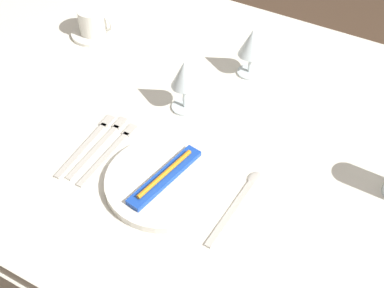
% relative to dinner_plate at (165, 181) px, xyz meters
% --- Properties ---
extents(ground_plane, '(6.00, 6.00, 0.00)m').
position_rel_dinner_plate_xyz_m(ground_plane, '(0.01, 0.22, -0.75)').
color(ground_plane, '#4C3828').
extents(dining_table, '(1.80, 1.11, 0.74)m').
position_rel_dinner_plate_xyz_m(dining_table, '(0.01, 0.22, -0.09)').
color(dining_table, silver).
rests_on(dining_table, ground).
extents(dinner_plate, '(0.27, 0.27, 0.02)m').
position_rel_dinner_plate_xyz_m(dinner_plate, '(0.00, 0.00, 0.00)').
color(dinner_plate, white).
rests_on(dinner_plate, dining_table).
extents(toothbrush_package, '(0.07, 0.21, 0.02)m').
position_rel_dinner_plate_xyz_m(toothbrush_package, '(-0.00, 0.00, 0.02)').
color(toothbrush_package, blue).
rests_on(toothbrush_package, dinner_plate).
extents(fork_outer, '(0.02, 0.22, 0.00)m').
position_rel_dinner_plate_xyz_m(fork_outer, '(-0.16, 0.02, -0.01)').
color(fork_outer, beige).
rests_on(fork_outer, dining_table).
extents(fork_inner, '(0.02, 0.23, 0.00)m').
position_rel_dinner_plate_xyz_m(fork_inner, '(-0.20, 0.03, -0.01)').
color(fork_inner, beige).
rests_on(fork_inner, dining_table).
extents(fork_salad, '(0.03, 0.23, 0.00)m').
position_rel_dinner_plate_xyz_m(fork_salad, '(-0.23, 0.02, -0.01)').
color(fork_salad, beige).
rests_on(fork_salad, dining_table).
extents(spoon_soup, '(0.03, 0.23, 0.01)m').
position_rel_dinner_plate_xyz_m(spoon_soup, '(0.16, 0.04, -0.01)').
color(spoon_soup, beige).
rests_on(spoon_soup, dining_table).
extents(saucer_left, '(0.14, 0.14, 0.01)m').
position_rel_dinner_plate_xyz_m(saucer_left, '(-0.49, 0.40, -0.00)').
color(saucer_left, white).
rests_on(saucer_left, dining_table).
extents(coffee_cup_left, '(0.11, 0.09, 0.07)m').
position_rel_dinner_plate_xyz_m(coffee_cup_left, '(-0.48, 0.40, 0.04)').
color(coffee_cup_left, white).
rests_on(coffee_cup_left, saucer_left).
extents(wine_glass_left, '(0.07, 0.07, 0.14)m').
position_rel_dinner_plate_xyz_m(wine_glass_left, '(-0.09, 0.24, 0.09)').
color(wine_glass_left, silver).
rests_on(wine_glass_left, dining_table).
extents(wine_glass_right, '(0.07, 0.07, 0.14)m').
position_rel_dinner_plate_xyz_m(wine_glass_right, '(-0.01, 0.45, 0.08)').
color(wine_glass_right, silver).
rests_on(wine_glass_right, dining_table).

